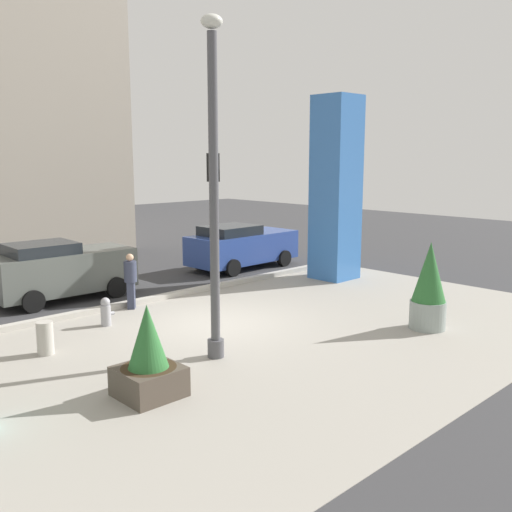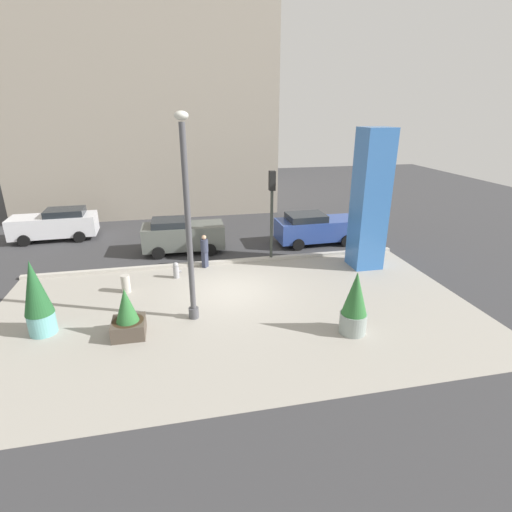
{
  "view_description": "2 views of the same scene",
  "coord_description": "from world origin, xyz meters",
  "px_view_note": "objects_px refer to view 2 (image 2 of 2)",
  "views": [
    {
      "loc": [
        -9.18,
        -11.09,
        4.31
      ],
      "look_at": [
        0.98,
        -0.49,
        1.74
      ],
      "focal_mm": 39.95,
      "sensor_mm": 36.0,
      "label": 1
    },
    {
      "loc": [
        -1.99,
        -14.65,
        7.15
      ],
      "look_at": [
        0.96,
        -0.65,
        1.72
      ],
      "focal_mm": 27.45,
      "sensor_mm": 36.0,
      "label": 2
    }
  ],
  "objects_px": {
    "car_curb_west": "(55,224)",
    "concrete_bollard": "(126,284)",
    "potted_plant_near_left": "(127,317)",
    "traffic_light_far_side": "(272,202)",
    "potted_plant_near_right": "(355,304)",
    "car_passing_lane": "(182,235)",
    "lamp_post": "(188,227)",
    "fire_hydrant": "(176,270)",
    "car_intersection": "(316,228)",
    "potted_plant_by_pillar": "(37,298)",
    "pedestrian_crossing": "(205,250)",
    "art_pillar_blue": "(370,201)"
  },
  "relations": [
    {
      "from": "car_curb_west",
      "to": "pedestrian_crossing",
      "type": "height_order",
      "value": "car_curb_west"
    },
    {
      "from": "concrete_bollard",
      "to": "pedestrian_crossing",
      "type": "distance_m",
      "value": 4.03
    },
    {
      "from": "art_pillar_blue",
      "to": "potted_plant_near_left",
      "type": "bearing_deg",
      "value": -158.6
    },
    {
      "from": "car_passing_lane",
      "to": "traffic_light_far_side",
      "type": "bearing_deg",
      "value": -26.69
    },
    {
      "from": "art_pillar_blue",
      "to": "potted_plant_near_left",
      "type": "height_order",
      "value": "art_pillar_blue"
    },
    {
      "from": "fire_hydrant",
      "to": "concrete_bollard",
      "type": "distance_m",
      "value": 2.31
    },
    {
      "from": "lamp_post",
      "to": "fire_hydrant",
      "type": "xyz_separation_m",
      "value": [
        -0.55,
        3.76,
        -3.09
      ]
    },
    {
      "from": "potted_plant_near_right",
      "to": "traffic_light_far_side",
      "type": "distance_m",
      "value": 7.48
    },
    {
      "from": "concrete_bollard",
      "to": "car_curb_west",
      "type": "bearing_deg",
      "value": 119.53
    },
    {
      "from": "car_curb_west",
      "to": "concrete_bollard",
      "type": "bearing_deg",
      "value": -60.47
    },
    {
      "from": "potted_plant_near_left",
      "to": "car_passing_lane",
      "type": "distance_m",
      "value": 8.19
    },
    {
      "from": "fire_hydrant",
      "to": "concrete_bollard",
      "type": "xyz_separation_m",
      "value": [
        -2.06,
        -1.04,
        0.01
      ]
    },
    {
      "from": "pedestrian_crossing",
      "to": "car_curb_west",
      "type": "bearing_deg",
      "value": 142.91
    },
    {
      "from": "potted_plant_near_right",
      "to": "car_curb_west",
      "type": "relative_size",
      "value": 0.48
    },
    {
      "from": "concrete_bollard",
      "to": "car_passing_lane",
      "type": "bearing_deg",
      "value": 60.86
    },
    {
      "from": "potted_plant_by_pillar",
      "to": "fire_hydrant",
      "type": "xyz_separation_m",
      "value": [
        4.5,
        3.75,
        -0.97
      ]
    },
    {
      "from": "potted_plant_near_left",
      "to": "car_curb_west",
      "type": "height_order",
      "value": "car_curb_west"
    },
    {
      "from": "traffic_light_far_side",
      "to": "lamp_post",
      "type": "bearing_deg",
      "value": -129.4
    },
    {
      "from": "car_curb_west",
      "to": "potted_plant_near_right",
      "type": "bearing_deg",
      "value": -46.23
    },
    {
      "from": "car_intersection",
      "to": "car_curb_west",
      "type": "relative_size",
      "value": 0.98
    },
    {
      "from": "potted_plant_near_right",
      "to": "car_intersection",
      "type": "xyz_separation_m",
      "value": [
        2.01,
        9.19,
        -0.19
      ]
    },
    {
      "from": "potted_plant_near_right",
      "to": "pedestrian_crossing",
      "type": "distance_m",
      "value": 8.16
    },
    {
      "from": "concrete_bollard",
      "to": "car_passing_lane",
      "type": "distance_m",
      "value": 5.13
    },
    {
      "from": "concrete_bollard",
      "to": "traffic_light_far_side",
      "type": "relative_size",
      "value": 0.17
    },
    {
      "from": "potted_plant_near_left",
      "to": "fire_hydrant",
      "type": "distance_m",
      "value": 4.8
    },
    {
      "from": "lamp_post",
      "to": "car_curb_west",
      "type": "relative_size",
      "value": 1.52
    },
    {
      "from": "art_pillar_blue",
      "to": "traffic_light_far_side",
      "type": "xyz_separation_m",
      "value": [
        -4.2,
        1.65,
        -0.22
      ]
    },
    {
      "from": "potted_plant_near_right",
      "to": "car_intersection",
      "type": "relative_size",
      "value": 0.49
    },
    {
      "from": "potted_plant_near_left",
      "to": "car_curb_west",
      "type": "xyz_separation_m",
      "value": [
        -5.01,
        11.57,
        0.2
      ]
    },
    {
      "from": "car_passing_lane",
      "to": "potted_plant_by_pillar",
      "type": "bearing_deg",
      "value": -124.5
    },
    {
      "from": "potted_plant_near_left",
      "to": "car_passing_lane",
      "type": "bearing_deg",
      "value": 75.34
    },
    {
      "from": "concrete_bollard",
      "to": "potted_plant_near_left",
      "type": "bearing_deg",
      "value": -83.17
    },
    {
      "from": "car_intersection",
      "to": "pedestrian_crossing",
      "type": "bearing_deg",
      "value": -160.09
    },
    {
      "from": "fire_hydrant",
      "to": "car_passing_lane",
      "type": "distance_m",
      "value": 3.49
    },
    {
      "from": "lamp_post",
      "to": "potted_plant_near_left",
      "type": "xyz_separation_m",
      "value": [
        -2.19,
        -0.74,
        -2.75
      ]
    },
    {
      "from": "potted_plant_by_pillar",
      "to": "car_passing_lane",
      "type": "distance_m",
      "value": 8.71
    },
    {
      "from": "fire_hydrant",
      "to": "car_passing_lane",
      "type": "xyz_separation_m",
      "value": [
        0.43,
        3.42,
        0.55
      ]
    },
    {
      "from": "art_pillar_blue",
      "to": "lamp_post",
      "type": "bearing_deg",
      "value": -157.88
    },
    {
      "from": "art_pillar_blue",
      "to": "potted_plant_near_right",
      "type": "distance_m",
      "value": 6.68
    },
    {
      "from": "potted_plant_by_pillar",
      "to": "traffic_light_far_side",
      "type": "relative_size",
      "value": 0.6
    },
    {
      "from": "art_pillar_blue",
      "to": "traffic_light_far_side",
      "type": "relative_size",
      "value": 1.45
    },
    {
      "from": "car_intersection",
      "to": "car_curb_west",
      "type": "xyz_separation_m",
      "value": [
        -14.41,
        3.76,
        0.02
      ]
    },
    {
      "from": "potted_plant_by_pillar",
      "to": "fire_hydrant",
      "type": "height_order",
      "value": "potted_plant_by_pillar"
    },
    {
      "from": "potted_plant_near_left",
      "to": "traffic_light_far_side",
      "type": "bearing_deg",
      "value": 42.39
    },
    {
      "from": "art_pillar_blue",
      "to": "pedestrian_crossing",
      "type": "xyz_separation_m",
      "value": [
        -7.51,
        1.38,
        -2.31
      ]
    },
    {
      "from": "traffic_light_far_side",
      "to": "potted_plant_near_right",
      "type": "bearing_deg",
      "value": -81.54
    },
    {
      "from": "concrete_bollard",
      "to": "car_passing_lane",
      "type": "relative_size",
      "value": 0.18
    },
    {
      "from": "potted_plant_by_pillar",
      "to": "traffic_light_far_side",
      "type": "xyz_separation_m",
      "value": [
        9.18,
        5.03,
        1.64
      ]
    },
    {
      "from": "potted_plant_by_pillar",
      "to": "lamp_post",
      "type": "bearing_deg",
      "value": -0.12
    },
    {
      "from": "fire_hydrant",
      "to": "lamp_post",
      "type": "bearing_deg",
      "value": -81.74
    }
  ]
}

